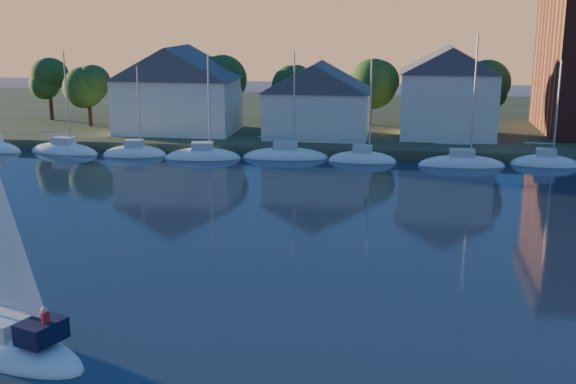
% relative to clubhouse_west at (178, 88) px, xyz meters
% --- Properties ---
extents(shoreline_land, '(160.00, 50.00, 2.00)m').
position_rel_clubhouse_west_xyz_m(shoreline_land, '(22.00, 17.00, -5.93)').
color(shoreline_land, '#313A22').
rests_on(shoreline_land, ground).
extents(wooden_dock, '(120.00, 3.00, 1.00)m').
position_rel_clubhouse_west_xyz_m(wooden_dock, '(22.00, -6.00, -5.93)').
color(wooden_dock, brown).
rests_on(wooden_dock, ground).
extents(clubhouse_west, '(13.65, 9.45, 9.64)m').
position_rel_clubhouse_west_xyz_m(clubhouse_west, '(0.00, 0.00, 0.00)').
color(clubhouse_west, white).
rests_on(clubhouse_west, shoreline_land).
extents(clubhouse_centre, '(11.55, 8.40, 8.08)m').
position_rel_clubhouse_west_xyz_m(clubhouse_centre, '(16.00, -1.00, -0.80)').
color(clubhouse_centre, white).
rests_on(clubhouse_centre, shoreline_land).
extents(clubhouse_east, '(10.50, 8.40, 9.80)m').
position_rel_clubhouse_west_xyz_m(clubhouse_east, '(30.00, 1.00, 0.07)').
color(clubhouse_east, white).
rests_on(clubhouse_east, shoreline_land).
extents(tree_line, '(93.40, 5.40, 8.90)m').
position_rel_clubhouse_west_xyz_m(tree_line, '(24.00, 5.00, 1.24)').
color(tree_line, '#352418').
rests_on(tree_line, shoreline_land).
extents(moored_fleet, '(63.50, 2.40, 12.05)m').
position_rel_clubhouse_west_xyz_m(moored_fleet, '(10.00, -9.00, -5.83)').
color(moored_fleet, white).
rests_on(moored_fleet, ground).
extents(hero_sailboat, '(9.86, 6.04, 14.57)m').
position_rel_clubhouse_west_xyz_m(hero_sailboat, '(8.29, -52.52, -5.33)').
color(hero_sailboat, white).
rests_on(hero_sailboat, ground).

